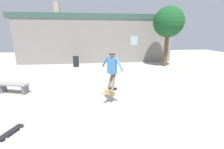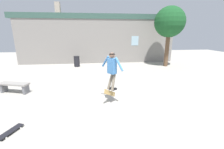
{
  "view_description": "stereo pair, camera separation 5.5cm",
  "coord_description": "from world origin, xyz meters",
  "px_view_note": "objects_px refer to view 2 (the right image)",
  "views": [
    {
      "loc": [
        -0.49,
        -5.04,
        2.88
      ],
      "look_at": [
        0.26,
        0.74,
        1.26
      ],
      "focal_mm": 24.0,
      "sensor_mm": 36.0,
      "label": 1
    },
    {
      "loc": [
        -0.43,
        -5.04,
        2.88
      ],
      "look_at": [
        0.26,
        0.74,
        1.26
      ],
      "focal_mm": 24.0,
      "sensor_mm": 36.0,
      "label": 2
    }
  ],
  "objects_px": {
    "trash_bin": "(77,61)",
    "skateboard_flipping": "(110,93)",
    "skater": "(112,68)",
    "skateboard_resting": "(11,131)",
    "park_bench": "(14,86)",
    "tree_right": "(170,23)"
  },
  "relations": [
    {
      "from": "skater",
      "to": "skateboard_flipping",
      "type": "relative_size",
      "value": 2.46
    },
    {
      "from": "tree_right",
      "to": "skater",
      "type": "height_order",
      "value": "tree_right"
    },
    {
      "from": "skateboard_resting",
      "to": "trash_bin",
      "type": "bearing_deg",
      "value": -163.11
    },
    {
      "from": "park_bench",
      "to": "skateboard_resting",
      "type": "distance_m",
      "value": 3.64
    },
    {
      "from": "park_bench",
      "to": "trash_bin",
      "type": "xyz_separation_m",
      "value": [
        2.44,
        5.85,
        0.12
      ]
    },
    {
      "from": "skateboard_flipping",
      "to": "skater",
      "type": "bearing_deg",
      "value": -82.11
    },
    {
      "from": "trash_bin",
      "to": "skateboard_flipping",
      "type": "distance_m",
      "value": 7.81
    },
    {
      "from": "park_bench",
      "to": "skateboard_resting",
      "type": "height_order",
      "value": "park_bench"
    },
    {
      "from": "skateboard_flipping",
      "to": "skateboard_resting",
      "type": "xyz_separation_m",
      "value": [
        -3.14,
        -1.68,
        -0.37
      ]
    },
    {
      "from": "tree_right",
      "to": "skateboard_resting",
      "type": "relative_size",
      "value": 6.43
    },
    {
      "from": "park_bench",
      "to": "skater",
      "type": "distance_m",
      "value": 5.11
    },
    {
      "from": "skateboard_flipping",
      "to": "trash_bin",
      "type": "bearing_deg",
      "value": 58.8
    },
    {
      "from": "trash_bin",
      "to": "skater",
      "type": "relative_size",
      "value": 0.6
    },
    {
      "from": "skateboard_flipping",
      "to": "skateboard_resting",
      "type": "distance_m",
      "value": 3.58
    },
    {
      "from": "skater",
      "to": "skateboard_resting",
      "type": "distance_m",
      "value": 3.9
    },
    {
      "from": "trash_bin",
      "to": "skateboard_flipping",
      "type": "xyz_separation_m",
      "value": [
        2.14,
        -7.51,
        -0.05
      ]
    },
    {
      "from": "park_bench",
      "to": "skateboard_flipping",
      "type": "height_order",
      "value": "skateboard_flipping"
    },
    {
      "from": "trash_bin",
      "to": "park_bench",
      "type": "bearing_deg",
      "value": -112.61
    },
    {
      "from": "trash_bin",
      "to": "skateboard_flipping",
      "type": "relative_size",
      "value": 1.49
    },
    {
      "from": "tree_right",
      "to": "skateboard_flipping",
      "type": "relative_size",
      "value": 8.06
    },
    {
      "from": "skateboard_resting",
      "to": "skateboard_flipping",
      "type": "bearing_deg",
      "value": 141.2
    },
    {
      "from": "skateboard_resting",
      "to": "tree_right",
      "type": "bearing_deg",
      "value": 156.49
    }
  ]
}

